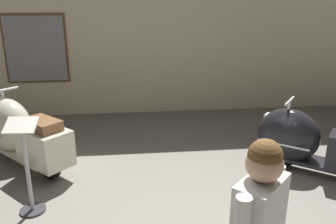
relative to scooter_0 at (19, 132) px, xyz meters
name	(u,v)px	position (x,y,z in m)	size (l,w,h in m)	color
showroom_back_wall	(158,16)	(2.15, 2.28, 1.46)	(18.00, 0.24, 3.88)	beige
scooter_0	(19,132)	(0.00, 0.00, 0.00)	(1.57, 1.56, 1.05)	black
scooter_1	(308,142)	(3.91, -0.68, -0.03)	(1.55, 1.36, 0.99)	black
info_stanchion	(28,175)	(0.46, -1.23, -0.03)	(0.33, 0.28, 1.08)	#333338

